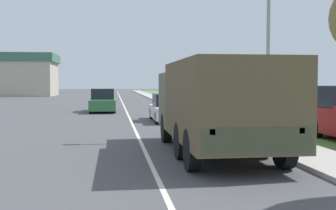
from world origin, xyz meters
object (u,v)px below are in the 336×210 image
object	(u,v)px
military_truck	(217,102)
car_nearest_ahead	(169,109)
car_second_ahead	(103,101)
lamp_post	(263,19)

from	to	relation	value
military_truck	car_nearest_ahead	distance (m)	10.65
military_truck	car_nearest_ahead	bearing A→B (deg)	89.92
car_nearest_ahead	car_second_ahead	xyz separation A→B (m)	(-3.72, 7.60, 0.07)
lamp_post	military_truck	bearing A→B (deg)	-129.07
car_nearest_ahead	lamp_post	xyz separation A→B (m)	(2.50, -7.52, 3.75)
car_second_ahead	lamp_post	world-z (taller)	lamp_post
military_truck	lamp_post	size ratio (longest dim) A/B	1.01
car_nearest_ahead	car_second_ahead	world-z (taller)	car_second_ahead
military_truck	lamp_post	distance (m)	4.93
military_truck	lamp_post	world-z (taller)	lamp_post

